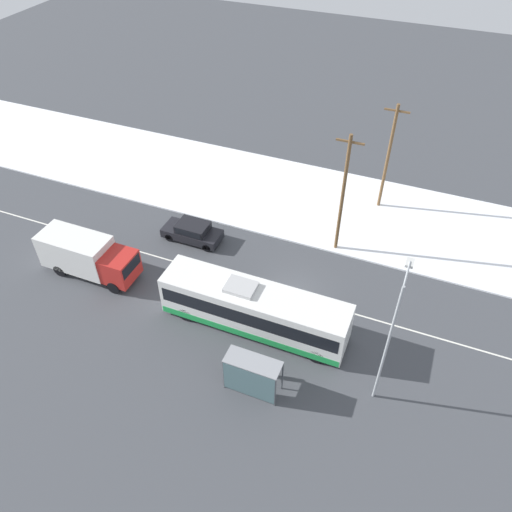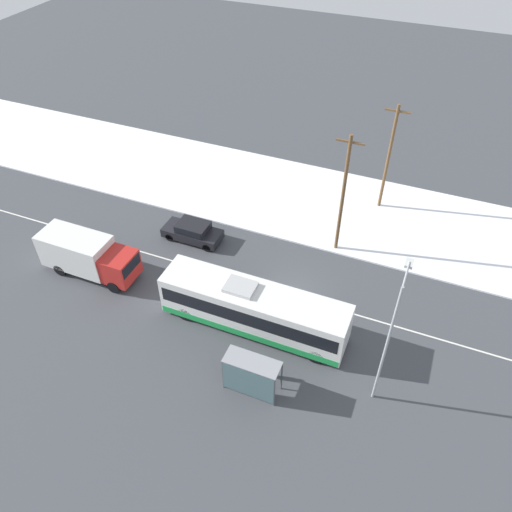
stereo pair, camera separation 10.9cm
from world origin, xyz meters
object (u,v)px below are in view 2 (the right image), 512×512
pedestrian_at_stop (257,364)px  sedan_car (193,231)px  box_truck (87,254)px  utility_pole_roadside (343,194)px  bus_shelter (250,374)px  streetlamp (391,330)px  utility_pole_snowlot (389,157)px  city_bus (254,309)px

pedestrian_at_stop → sedan_car: bearing=133.9°
box_truck → utility_pole_roadside: size_ratio=0.74×
box_truck → utility_pole_roadside: utility_pole_roadside is taller
bus_shelter → utility_pole_roadside: 13.79m
bus_shelter → streetlamp: 7.64m
streetlamp → utility_pole_snowlot: utility_pole_snowlot is taller
box_truck → bus_shelter: 14.56m
box_truck → streetlamp: streetlamp is taller
sedan_car → streetlamp: 17.63m
streetlamp → bus_shelter: bearing=-157.0°
box_truck → streetlamp: 20.47m
sedan_car → utility_pole_roadside: bearing=-163.3°
box_truck → utility_pole_snowlot: utility_pole_snowlot is taller
bus_shelter → utility_pole_snowlot: bearing=81.8°
box_truck → pedestrian_at_stop: bearing=-14.0°
sedan_car → bus_shelter: (8.97, -10.39, 0.88)m
city_bus → pedestrian_at_stop: bearing=-65.0°
sedan_car → utility_pole_roadside: 11.19m
pedestrian_at_stop → utility_pole_roadside: utility_pole_roadside is taller
streetlamp → utility_pole_roadside: size_ratio=0.93×
city_bus → bus_shelter: bearing=-69.8°
utility_pole_snowlot → city_bus: bearing=-106.4°
bus_shelter → streetlamp: size_ratio=0.36×
pedestrian_at_stop → streetlamp: streetlamp is taller
bus_shelter → pedestrian_at_stop: bearing=95.6°
box_truck → pedestrian_at_stop: 14.14m
city_bus → streetlamp: size_ratio=1.35×
box_truck → streetlamp: (20.06, -1.96, 3.60)m
city_bus → streetlamp: (7.87, -1.78, 3.65)m
box_truck → sedan_car: bearing=50.1°
utility_pole_roadside → utility_pole_snowlot: size_ratio=1.05×
bus_shelter → utility_pole_roadside: size_ratio=0.33×
sedan_car → streetlamp: bearing=153.0°
utility_pole_roadside → box_truck: bearing=-149.4°
city_bus → sedan_car: bearing=140.9°
bus_shelter → utility_pole_snowlot: utility_pole_snowlot is taller
box_truck → pedestrian_at_stop: box_truck is taller
sedan_car → city_bus: bearing=140.9°
sedan_car → streetlamp: size_ratio=0.51×
pedestrian_at_stop → bus_shelter: size_ratio=0.52×
bus_shelter → utility_pole_snowlot: size_ratio=0.35×
bus_shelter → utility_pole_roadside: utility_pole_roadside is taller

